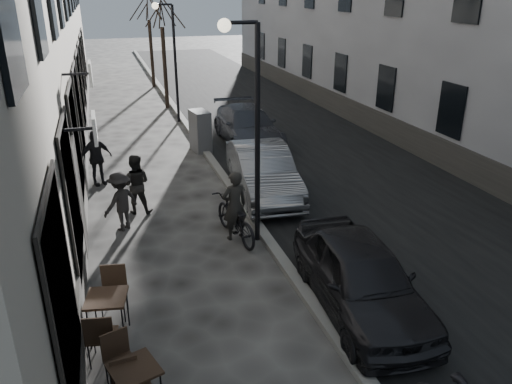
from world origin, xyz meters
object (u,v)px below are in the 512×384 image
bistro_set_c (108,313)px  utility_cabinet (200,131)px  pedestrian_near (136,184)px  tree_near (161,10)px  tree_far (148,6)px  bicycle (235,218)px  pedestrian_mid (121,201)px  streetlamp_near (250,111)px  streetlamp_far (171,50)px  car_mid (263,171)px  pedestrian_far (96,158)px  car_near (361,276)px  car_far (248,126)px

bistro_set_c → utility_cabinet: utility_cabinet is taller
pedestrian_near → tree_near: bearing=-87.0°
tree_far → bicycle: (-0.39, -20.77, -4.14)m
utility_cabinet → pedestrian_mid: (-3.16, -5.86, 0.01)m
streetlamp_near → utility_cabinet: streetlamp_near is taller
streetlamp_far → bistro_set_c: size_ratio=2.99×
pedestrian_mid → car_mid: bearing=159.8°
tree_near → pedestrian_far: 11.30m
tree_near → car_mid: 12.97m
utility_cabinet → car_near: 10.67m
pedestrian_mid → car_near: size_ratio=0.37×
streetlamp_far → tree_near: bearing=88.6°
streetlamp_near → car_far: streetlamp_near is taller
streetlamp_near → tree_near: 15.08m
tree_near → car_mid: (1.10, -12.31, -3.94)m
car_mid → car_far: car_mid is taller
tree_near → tree_far: bearing=90.0°
car_near → pedestrian_mid: bearing=134.6°
tree_far → bistro_set_c: size_ratio=3.35×
utility_cabinet → pedestrian_far: size_ratio=0.88×
bicycle → streetlamp_near: bearing=134.2°
tree_far → car_near: tree_far is taller
bistro_set_c → pedestrian_near: 5.28m
utility_cabinet → pedestrian_mid: pedestrian_mid is taller
streetlamp_far → bistro_set_c: (-3.35, -14.72, -2.66)m
tree_far → utility_cabinet: (0.20, -13.60, -3.91)m
streetlamp_far → pedestrian_near: 10.11m
bistro_set_c → bicycle: 4.23m
car_mid → pedestrian_mid: bearing=-159.0°
car_mid → tree_far: bearing=98.7°
bistro_set_c → car_far: bearing=72.9°
streetlamp_far → bistro_set_c: bearing=-102.8°
streetlamp_near → pedestrian_far: (-3.43, 4.95, -2.30)m
tree_near → pedestrian_far: (-3.50, -10.05, -3.81)m
pedestrian_mid → tree_far: bearing=-134.6°
tree_near → tree_far: same height
bistro_set_c → car_near: 4.56m
tree_near → pedestrian_near: tree_near is taller
streetlamp_near → pedestrian_mid: bearing=151.8°
streetlamp_far → tree_near: tree_near is taller
car_near → car_far: bearing=88.9°
bistro_set_c → pedestrian_near: pedestrian_near is taller
bicycle → car_near: size_ratio=0.49×
car_near → car_far: size_ratio=0.85×
utility_cabinet → pedestrian_mid: 6.65m
car_mid → car_far: (1.04, 5.10, -0.02)m
bistro_set_c → pedestrian_mid: 4.30m
pedestrian_mid → pedestrian_far: (-0.54, 3.40, 0.10)m
tree_far → pedestrian_near: size_ratio=3.49×
streetlamp_far → bistro_set_c: streetlamp_far is taller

